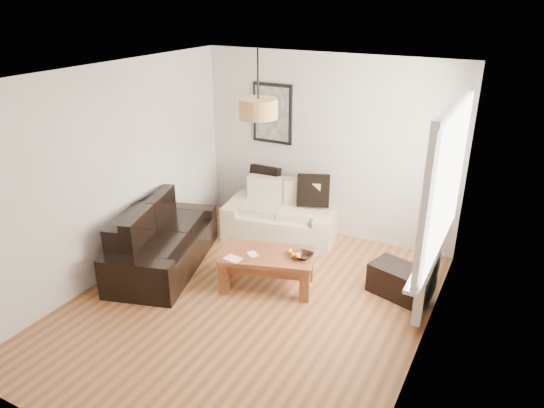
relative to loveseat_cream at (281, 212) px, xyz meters
The scene contains 21 objects.
floor 1.88m from the loveseat_cream, 75.14° to the right, with size 4.50×4.50×0.00m, color brown.
ceiling 2.88m from the loveseat_cream, 75.14° to the right, with size 3.80×4.50×0.00m, color white, non-canonical shape.
wall_back 1.13m from the loveseat_cream, 44.85° to the left, with size 3.80×0.04×2.60m, color silver, non-canonical shape.
wall_front 4.16m from the loveseat_cream, 83.31° to the right, with size 3.80×0.04×2.60m, color silver, non-canonical shape.
wall_left 2.46m from the loveseat_cream, 128.73° to the right, with size 0.04×4.50×2.60m, color silver, non-canonical shape.
wall_right 3.10m from the loveseat_cream, 36.88° to the right, with size 0.04×4.50×2.60m, color silver, non-canonical shape.
window_bay 2.80m from the loveseat_cream, 22.79° to the right, with size 0.14×1.90×1.60m, color white, non-canonical shape.
radiator 2.49m from the loveseat_cream, 23.15° to the right, with size 0.10×0.90×0.52m, color white.
poster 1.43m from the loveseat_cream, 130.64° to the left, with size 0.62×0.04×0.87m, color black, non-canonical shape.
pendant_shade 2.41m from the loveseat_cream, 72.30° to the right, with size 0.40×0.40×0.20m, color tan.
loveseat_cream is the anchor object (origin of this frame).
sofa_leather 1.77m from the loveseat_cream, 122.70° to the right, with size 1.83×0.89×0.79m, color black, non-canonical shape.
coffee_table 1.39m from the loveseat_cream, 70.10° to the right, with size 1.11×0.60×0.45m, color brown, non-canonical shape.
ottoman 2.06m from the loveseat_cream, 20.63° to the right, with size 0.64×0.41×0.36m, color black.
cushion_left 0.55m from the loveseat_cream, 153.51° to the left, with size 0.46×0.14×0.46m, color black.
cushion_right 0.57m from the loveseat_cream, 24.89° to the left, with size 0.46×0.14×0.46m, color black.
fruit_bowl 1.50m from the loveseat_cream, 53.19° to the right, with size 0.23×0.23×0.06m, color black.
orange_a 1.49m from the loveseat_cream, 57.69° to the right, with size 0.06×0.06×0.06m, color orange.
orange_b 1.51m from the loveseat_cream, 55.94° to the right, with size 0.08×0.08×0.08m, color orange.
orange_c 1.39m from the loveseat_cream, 59.08° to the right, with size 0.06×0.06×0.06m, color #FFA115.
papers 1.61m from the loveseat_cream, 83.65° to the right, with size 0.20×0.14×0.01m, color white.
Camera 1 is at (2.51, -4.13, 3.34)m, focal length 33.01 mm.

